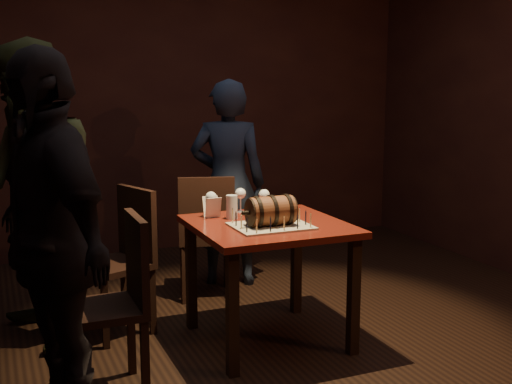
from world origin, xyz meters
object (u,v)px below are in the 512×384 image
Objects in this scene: person_back at (228,183)px; person_left_rear at (33,195)px; wine_glass_mid at (240,195)px; chair_left_front at (119,294)px; chair_left_rear at (124,252)px; pint_of_ale at (232,207)px; person_left_front at (49,244)px; barrel_cake at (271,211)px; wine_glass_left at (211,198)px; pub_table at (268,241)px; wine_glass_right at (264,196)px; chair_back at (206,230)px.

person_left_rear is at bearing 48.56° from person_back.
chair_left_front is (-0.94, -0.67, -0.34)m from wine_glass_mid.
wine_glass_mid is 0.83m from chair_left_rear.
person_left_front is at bearing -147.47° from pint_of_ale.
chair_left_rear reaches higher than wine_glass_mid.
person_left_front is (-0.53, -1.04, 0.36)m from chair_left_rear.
person_left_front is at bearing -161.49° from barrel_cake.
wine_glass_left and wine_glass_mid have the same top height.
wine_glass_left reaches higher than pub_table.
person_left_front reaches higher than chair_left_front.
person_left_rear is 1.05× the size of person_left_front.
chair_left_rear is at bearing 164.42° from wine_glass_right.
chair_left_front is 0.53× the size of person_left_front.
chair_back is 1.32m from person_left_rear.
wine_glass_right is (0.35, -0.05, 0.00)m from wine_glass_left.
person_left_rear is at bearing -163.24° from chair_back.
chair_left_front is (-1.06, -0.57, -0.35)m from wine_glass_right.
person_left_rear reaches higher than person_back.
person_back is at bearing 81.55° from pub_table.
person_left_front reaches higher than wine_glass_right.
person_left_front reaches higher than wine_glass_mid.
pub_table is 0.49× the size of person_left_rear.
person_left_front is (-1.49, -1.73, 0.07)m from person_back.
pub_table is 0.90m from chair_back.
chair_left_front is at bearing 76.70° from person_back.
pub_table is 1.44m from person_left_front.
wine_glass_left reaches higher than pint_of_ale.
chair_left_rear is at bearing 59.76° from person_back.
person_left_rear reaches higher than pint_of_ale.
chair_back is 1.00× the size of chair_left_front.
chair_left_rear is at bearing 75.24° from person_left_rear.
person_left_front is (-0.34, -0.23, 0.36)m from chair_left_front.
person_left_front is at bearing -141.14° from wine_glass_left.
person_back reaches higher than pub_table.
wine_glass_right is 1.61m from person_left_front.
wine_glass_left is 1.00× the size of wine_glass_right.
person_back is (0.21, 1.30, -0.04)m from barrel_cake.
chair_left_rear reaches higher than pub_table.
chair_left_front is at bearing -148.17° from pint_of_ale.
wine_glass_mid is at bearing -10.40° from chair_left_rear.
barrel_cake is 0.39m from wine_glass_right.
barrel_cake is 2.03× the size of wine_glass_mid.
wine_glass_left is 1.07m from person_left_rear.
person_back is (0.21, 0.82, -0.06)m from wine_glass_mid.
wine_glass_right is 0.97m from chair_left_rear.
pub_table is 0.97× the size of chair_left_front.
pint_of_ale is (0.10, -0.12, -0.05)m from wine_glass_left.
wine_glass_left is (-0.23, 0.42, 0.02)m from barrel_cake.
chair_back reaches higher than wine_glass_mid.
person_left_front is at bearing -13.59° from person_left_rear.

